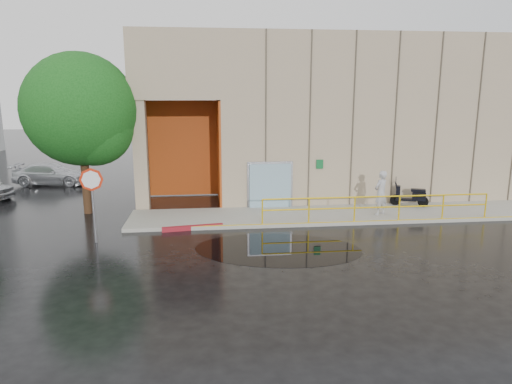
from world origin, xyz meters
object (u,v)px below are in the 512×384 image
Objects in this scene: tree_near at (84,114)px; stop_sign at (92,189)px; person at (381,193)px; scooter at (410,190)px; car_c at (51,174)px; red_curb at (193,228)px.

stop_sign is at bearing -74.73° from tree_near.
person is at bearing 26.96° from stop_sign.
person reaches higher than scooter.
tree_near is (-12.62, 2.16, 3.31)m from person.
stop_sign reaches higher than person.
scooter is 15.01m from tree_near.
car_c is at bearing 130.31° from stop_sign.
scooter is at bearing 30.86° from stop_sign.
car_c is at bearing 129.85° from red_curb.
person is at bearing -123.12° from scooter.
scooter reaches higher than car_c.
red_curb is 7.05m from tree_near.
person is at bearing -113.55° from car_c.
tree_near reaches higher than red_curb.
car_c is at bearing -60.80° from person.
red_curb is at bearing -33.97° from tree_near.
car_c is 9.00m from tree_near.
person is 13.22m from tree_near.
scooter is 20.16m from car_c.
scooter is at bearing -177.19° from person.
person is 0.44× the size of car_c.
red_curb is 0.56× the size of car_c.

